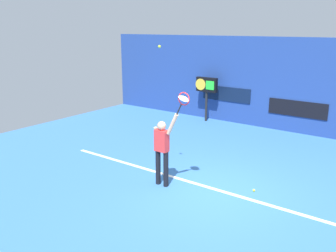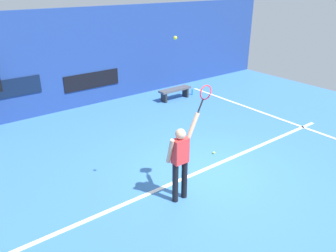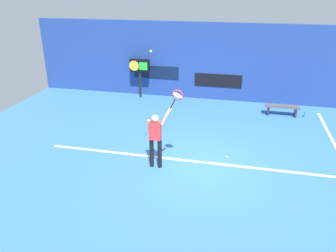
{
  "view_description": "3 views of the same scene",
  "coord_description": "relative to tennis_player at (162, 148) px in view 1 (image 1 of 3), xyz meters",
  "views": [
    {
      "loc": [
        3.98,
        -7.22,
        3.95
      ],
      "look_at": [
        -1.54,
        0.27,
        1.38
      ],
      "focal_mm": 38.76,
      "sensor_mm": 36.0,
      "label": 1
    },
    {
      "loc": [
        -5.17,
        -5.1,
        4.44
      ],
      "look_at": [
        -1.0,
        0.36,
        1.43
      ],
      "focal_mm": 35.85,
      "sensor_mm": 36.0,
      "label": 2
    },
    {
      "loc": [
        1.08,
        -8.9,
        5.15
      ],
      "look_at": [
        -1.05,
        0.4,
        1.03
      ],
      "focal_mm": 35.45,
      "sensor_mm": 36.0,
      "label": 3
    }
  ],
  "objects": [
    {
      "name": "ground_plane",
      "position": [
        1.24,
        0.39,
        -1.01
      ],
      "size": [
        18.0,
        18.0,
        0.0
      ],
      "primitive_type": "plane",
      "color": "#3870B2"
    },
    {
      "name": "back_wall",
      "position": [
        1.24,
        6.89,
        0.77
      ],
      "size": [
        18.0,
        0.2,
        3.57
      ],
      "primitive_type": "cube",
      "color": "navy",
      "rests_on": "ground_plane"
    },
    {
      "name": "sponsor_banner_center",
      "position": [
        1.24,
        6.77,
        -0.06
      ],
      "size": [
        2.2,
        0.03,
        0.6
      ],
      "primitive_type": "cube",
      "color": "black"
    },
    {
      "name": "sponsor_banner_portside",
      "position": [
        -1.76,
        6.77,
        0.17
      ],
      "size": [
        2.2,
        0.03,
        0.6
      ],
      "primitive_type": "cube",
      "color": "#0C1933"
    },
    {
      "name": "court_baseline",
      "position": [
        1.24,
        0.56,
        -1.0
      ],
      "size": [
        10.0,
        0.1,
        0.01
      ],
      "primitive_type": "cube",
      "color": "white",
      "rests_on": "ground_plane"
    },
    {
      "name": "tennis_player",
      "position": [
        0.0,
        0.0,
        0.0
      ],
      "size": [
        0.74,
        0.31,
        1.95
      ],
      "color": "black",
      "rests_on": "ground_plane"
    },
    {
      "name": "tennis_racket",
      "position": [
        0.63,
        -0.0,
        1.29
      ],
      "size": [
        0.42,
        0.27,
        0.62
      ],
      "color": "black"
    },
    {
      "name": "tennis_ball",
      "position": [
        -0.11,
        0.06,
        2.47
      ],
      "size": [
        0.07,
        0.07,
        0.07
      ],
      "primitive_type": "sphere",
      "color": "#CCE033"
    },
    {
      "name": "scoreboard_clock",
      "position": [
        -2.45,
        6.31,
        0.47
      ],
      "size": [
        0.96,
        0.2,
        1.87
      ],
      "color": "black",
      "rests_on": "ground_plane"
    },
    {
      "name": "spare_ball",
      "position": [
        2.07,
        1.02,
        -0.98
      ],
      "size": [
        0.07,
        0.07,
        0.07
      ],
      "primitive_type": "sphere",
      "color": "#CCE033",
      "rests_on": "ground_plane"
    }
  ]
}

